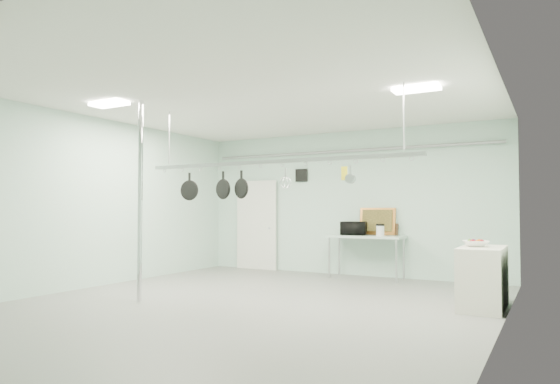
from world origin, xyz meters
The scene contains 25 objects.
floor centered at (0.00, 0.00, 0.00)m, with size 8.00×8.00×0.00m, color gray.
ceiling centered at (0.00, 0.00, 3.19)m, with size 7.00×8.00×0.02m, color silver.
back_wall centered at (0.00, 3.99, 1.60)m, with size 7.00×0.02×3.20m, color silver.
right_wall centered at (3.49, 0.00, 1.60)m, with size 0.02×8.00×3.20m, color silver.
door centered at (-2.30, 3.94, 1.05)m, with size 1.10×0.10×2.20m, color silver.
wall_vent centered at (-1.10, 3.97, 2.25)m, with size 0.30×0.04×0.30m, color black.
conduit_pipe centered at (0.00, 3.90, 2.75)m, with size 0.07×0.07×6.60m, color gray.
chrome_pole centered at (-1.70, -0.60, 1.60)m, with size 0.08×0.08×3.20m, color silver.
prep_table centered at (0.60, 3.60, 0.83)m, with size 1.60×0.70×0.91m.
side_cabinet centered at (3.15, 1.40, 0.45)m, with size 0.60×1.20×0.90m, color silver.
pot_rack centered at (0.20, 0.30, 2.23)m, with size 4.80×0.06×1.00m.
light_panel_left centered at (-2.20, -0.80, 3.16)m, with size 0.65×0.30×0.05m, color white.
light_panel_right centered at (2.40, 0.60, 3.16)m, with size 0.65×0.30×0.05m, color white.
microwave centered at (0.34, 3.57, 1.05)m, with size 0.52×0.35×0.29m, color black.
coffee_canister centered at (0.96, 3.44, 1.01)m, with size 0.16×0.16×0.21m, color silver.
painting_large centered at (0.75, 3.90, 1.20)m, with size 0.78×0.05×0.58m, color #BA7231.
painting_small centered at (1.05, 3.90, 1.03)m, with size 0.30×0.04×0.25m, color #311F11.
fruit_bowl centered at (3.06, 1.40, 0.95)m, with size 0.37×0.37×0.09m, color white.
skillet_left centered at (-1.44, 0.30, 1.85)m, with size 0.35×0.06×0.47m, color black, non-canonical shape.
skillet_mid centered at (-0.73, 0.30, 1.86)m, with size 0.33×0.06×0.46m, color black, non-canonical shape.
skillet_right centered at (-0.36, 0.30, 1.86)m, with size 0.33×0.06×0.44m, color black, non-canonical shape.
whisk centered at (0.45, 0.30, 1.94)m, with size 0.18×0.18×0.30m, color silver, non-canonical shape.
grater centered at (1.42, 0.30, 1.98)m, with size 0.09×0.02×0.22m, color gold, non-canonical shape.
saucepan centered at (1.52, 0.30, 1.95)m, with size 0.14×0.09×0.26m, color #A5A6A9, non-canonical shape.
fruit_cluster centered at (3.06, 1.40, 0.99)m, with size 0.24×0.24×0.09m, color maroon, non-canonical shape.
Camera 1 is at (4.10, -6.47, 1.45)m, focal length 32.00 mm.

